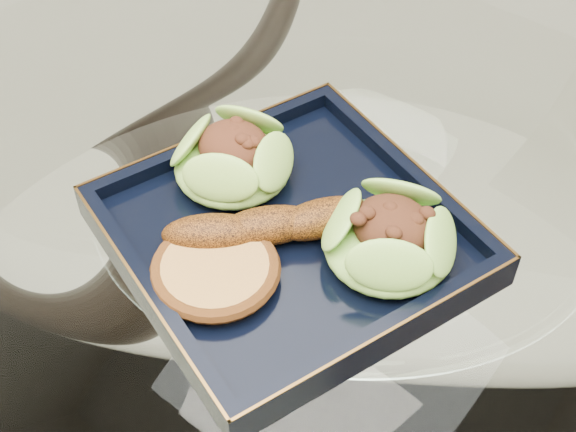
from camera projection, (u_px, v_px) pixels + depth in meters
The scene contains 6 objects.
dining_table at pixel (335, 328), 0.83m from camera, with size 1.13×1.13×0.77m.
navy_plate at pixel (288, 240), 0.68m from camera, with size 0.27×0.27×0.02m, color black.
lettuce_wrap_left at pixel (232, 161), 0.71m from camera, with size 0.10×0.10×0.04m, color olive.
lettuce_wrap_right at pixel (389, 241), 0.65m from camera, with size 0.11×0.11×0.04m, color #679E2E.
roasted_plantain at pixel (268, 226), 0.66m from camera, with size 0.17×0.04×0.03m, color #6C360B.
crumb_patty at pixel (215, 271), 0.64m from camera, with size 0.09×0.09×0.02m, color gold.
Camera 1 is at (0.26, -0.41, 1.29)m, focal length 50.00 mm.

